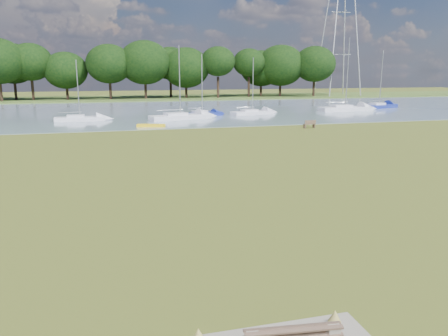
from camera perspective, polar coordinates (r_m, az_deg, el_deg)
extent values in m
plane|color=brown|center=(21.55, -6.19, -2.61)|extent=(220.00, 220.00, 0.00)
cube|color=slate|center=(62.91, -12.13, 7.18)|extent=(220.00, 40.00, 0.10)
cube|color=#4C6626|center=(92.80, -13.12, 8.79)|extent=(220.00, 20.00, 0.40)
cube|color=brown|center=(8.74, 8.87, -20.49)|extent=(1.85, 0.34, 0.45)
cube|color=brown|center=(44.51, 10.47, 5.38)|extent=(0.13, 0.40, 0.40)
cube|color=brown|center=(45.15, 11.66, 5.43)|extent=(0.13, 0.40, 0.40)
cube|color=brown|center=(44.80, 11.08, 5.66)|extent=(1.35, 0.59, 0.04)
cube|color=brown|center=(44.64, 11.22, 5.90)|extent=(1.29, 0.25, 0.39)
cube|color=yellow|center=(45.10, -9.50, 5.50)|extent=(2.93, 1.42, 0.29)
cylinder|color=#A3A5A8|center=(101.07, 14.46, 19.34)|extent=(0.26, 0.26, 35.94)
cylinder|color=#A3A5A8|center=(103.59, 17.06, 19.02)|extent=(0.26, 0.26, 35.94)
cylinder|color=#A3A5A8|center=(105.54, 13.04, 19.10)|extent=(0.26, 0.26, 35.94)
cylinder|color=#A3A5A8|center=(107.95, 15.57, 18.82)|extent=(0.26, 0.26, 35.94)
cylinder|color=black|center=(89.58, -23.52, 9.45)|extent=(0.52, 0.52, 4.26)
ellipsoid|color=black|center=(89.54, -23.81, 12.77)|extent=(8.30, 8.30, 7.06)
cylinder|color=black|center=(88.86, -18.97, 9.50)|extent=(0.52, 0.52, 3.36)
ellipsoid|color=black|center=(88.78, -19.17, 12.14)|extent=(9.34, 9.34, 7.94)
cylinder|color=black|center=(88.66, -14.40, 9.87)|extent=(0.52, 0.52, 3.66)
ellipsoid|color=black|center=(88.59, -14.57, 12.76)|extent=(7.27, 7.27, 6.18)
cylinder|color=black|center=(89.01, -9.83, 10.19)|extent=(0.52, 0.52, 3.96)
ellipsoid|color=black|center=(88.96, -9.95, 13.30)|extent=(8.30, 8.30, 7.06)
cylinder|color=black|center=(89.91, -5.32, 10.43)|extent=(0.52, 0.52, 4.26)
ellipsoid|color=black|center=(89.87, -5.39, 13.75)|extent=(9.34, 9.34, 7.94)
cylinder|color=black|center=(91.36, -0.91, 10.23)|extent=(0.52, 0.52, 3.36)
ellipsoid|color=black|center=(91.29, -0.92, 12.81)|extent=(7.27, 7.27, 6.18)
cylinder|color=black|center=(93.30, 3.33, 10.36)|extent=(0.52, 0.52, 3.66)
ellipsoid|color=black|center=(93.23, 3.37, 13.10)|extent=(8.30, 8.30, 7.06)
cylinder|color=black|center=(95.70, 7.38, 10.42)|extent=(0.52, 0.52, 3.96)
ellipsoid|color=black|center=(95.65, 7.47, 13.32)|extent=(9.34, 9.34, 7.94)
cylinder|color=black|center=(98.55, 11.22, 10.43)|extent=(0.52, 0.52, 4.26)
ellipsoid|color=black|center=(98.51, 11.35, 13.46)|extent=(7.27, 7.27, 6.18)
cube|color=navy|center=(54.96, -2.85, 7.11)|extent=(5.44, 3.36, 0.69)
cube|color=silver|center=(54.68, -3.22, 7.51)|extent=(2.15, 1.77, 0.44)
cylinder|color=#A5A8AD|center=(54.73, -2.89, 10.94)|extent=(0.12, 0.12, 7.06)
cube|color=silver|center=(65.07, 15.57, 7.56)|extent=(7.92, 2.56, 0.79)
cube|color=silver|center=(64.69, 15.13, 7.99)|extent=(2.82, 1.85, 0.51)
cylinder|color=#A5A8AD|center=(64.86, 15.83, 11.90)|extent=(0.13, 0.13, 9.53)
cube|color=silver|center=(57.67, 3.75, 7.31)|extent=(6.12, 3.04, 0.60)
cube|color=silver|center=(57.38, 3.36, 7.65)|extent=(2.32, 1.76, 0.38)
cylinder|color=#A5A8AD|center=(57.45, 3.80, 10.81)|extent=(0.10, 0.10, 6.79)
cube|color=silver|center=(52.53, -18.29, 6.21)|extent=(5.60, 1.80, 0.64)
cube|color=silver|center=(52.50, -18.81, 6.60)|extent=(1.99, 1.31, 0.41)
cylinder|color=#A5A8AD|center=(52.31, -18.54, 9.79)|extent=(0.11, 0.11, 6.30)
cube|color=silver|center=(51.91, -5.72, 6.76)|extent=(7.54, 3.77, 0.72)
cube|color=silver|center=(51.64, -6.33, 7.20)|extent=(2.86, 2.18, 0.46)
cylinder|color=#A5A8AD|center=(51.66, -5.82, 11.30)|extent=(0.12, 0.12, 7.91)
cube|color=navy|center=(71.39, 19.60, 7.68)|extent=(7.12, 4.22, 0.73)
cube|color=silver|center=(70.91, 19.37, 8.03)|extent=(2.79, 2.26, 0.47)
cylinder|color=#A5A8AD|center=(71.20, 19.85, 11.00)|extent=(0.13, 0.13, 7.98)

